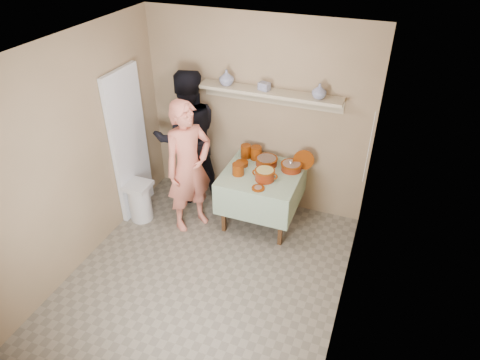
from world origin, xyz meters
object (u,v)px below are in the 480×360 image
at_px(person_helper, 188,137).
at_px(cazuela_rice, 265,174).
at_px(serving_table, 262,180).
at_px(trash_bin, 140,201).
at_px(person_cook, 189,167).

height_order(person_helper, cazuela_rice, person_helper).
relative_size(serving_table, trash_bin, 1.74).
bearing_deg(person_helper, person_cook, 82.82).
height_order(cazuela_rice, trash_bin, cazuela_rice).
bearing_deg(person_cook, trash_bin, 135.27).
bearing_deg(serving_table, person_helper, 169.46).
xyz_separation_m(person_cook, person_helper, (-0.31, 0.60, 0.07)).
bearing_deg(serving_table, cazuela_rice, -61.34).
distance_m(person_helper, cazuela_rice, 1.28).
distance_m(person_cook, person_helper, 0.68).
relative_size(person_cook, cazuela_rice, 5.32).
distance_m(cazuela_rice, trash_bin, 1.75).
height_order(serving_table, trash_bin, serving_table).
height_order(person_helper, trash_bin, person_helper).
height_order(person_cook, serving_table, person_cook).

